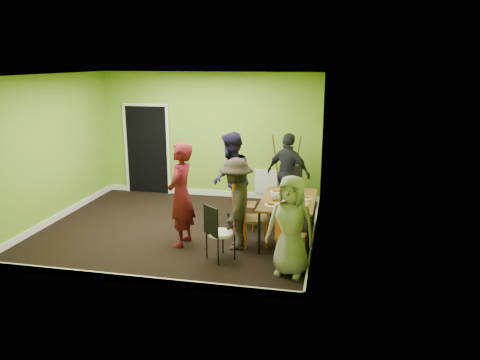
% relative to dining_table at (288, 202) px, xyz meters
% --- Properties ---
extents(ground, '(5.00, 5.00, 0.00)m').
position_rel_dining_table_xyz_m(ground, '(-2.05, 0.17, -0.70)').
color(ground, black).
rests_on(ground, ground).
extents(room_walls, '(5.04, 4.54, 2.82)m').
position_rel_dining_table_xyz_m(room_walls, '(-2.07, 0.21, 0.29)').
color(room_walls, '#75A72B').
rests_on(room_walls, ground).
extents(dining_table, '(0.90, 1.50, 0.75)m').
position_rel_dining_table_xyz_m(dining_table, '(0.00, 0.00, 0.00)').
color(dining_table, black).
rests_on(dining_table, ground).
extents(chair_left_far, '(0.43, 0.43, 0.98)m').
position_rel_dining_table_xyz_m(chair_left_far, '(-0.93, 0.43, -0.15)').
color(chair_left_far, '#D66214').
rests_on(chair_left_far, ground).
extents(chair_left_near, '(0.50, 0.50, 0.99)m').
position_rel_dining_table_xyz_m(chair_left_near, '(-0.60, -0.33, -0.14)').
color(chair_left_near, '#D66214').
rests_on(chair_left_near, ground).
extents(chair_back_end, '(0.46, 0.53, 1.01)m').
position_rel_dining_table_xyz_m(chair_back_end, '(-0.10, 1.40, 0.02)').
color(chair_back_end, '#D66214').
rests_on(chair_back_end, ground).
extents(chair_front_end, '(0.47, 0.47, 0.94)m').
position_rel_dining_table_xyz_m(chair_front_end, '(0.12, -1.01, -0.17)').
color(chair_front_end, '#D66214').
rests_on(chair_front_end, ground).
extents(chair_bentwood, '(0.49, 0.49, 0.90)m').
position_rel_dining_table_xyz_m(chair_bentwood, '(-0.99, -1.05, -0.20)').
color(chair_bentwood, black).
rests_on(chair_bentwood, ground).
extents(easel, '(0.62, 0.58, 1.55)m').
position_rel_dining_table_xyz_m(easel, '(-0.27, 1.99, 0.07)').
color(easel, brown).
rests_on(easel, ground).
extents(plate_near_left, '(0.22, 0.22, 0.01)m').
position_rel_dining_table_xyz_m(plate_near_left, '(-0.26, 0.37, 0.06)').
color(plate_near_left, white).
rests_on(plate_near_left, dining_table).
extents(plate_near_right, '(0.24, 0.24, 0.01)m').
position_rel_dining_table_xyz_m(plate_near_right, '(-0.23, -0.42, 0.06)').
color(plate_near_right, white).
rests_on(plate_near_right, dining_table).
extents(plate_far_back, '(0.23, 0.23, 0.01)m').
position_rel_dining_table_xyz_m(plate_far_back, '(0.07, 0.60, 0.06)').
color(plate_far_back, white).
rests_on(plate_far_back, dining_table).
extents(plate_far_front, '(0.22, 0.22, 0.01)m').
position_rel_dining_table_xyz_m(plate_far_front, '(0.05, -0.63, 0.06)').
color(plate_far_front, white).
rests_on(plate_far_front, dining_table).
extents(plate_wall_back, '(0.23, 0.23, 0.01)m').
position_rel_dining_table_xyz_m(plate_wall_back, '(0.29, 0.09, 0.06)').
color(plate_wall_back, white).
rests_on(plate_wall_back, dining_table).
extents(plate_wall_front, '(0.25, 0.25, 0.01)m').
position_rel_dining_table_xyz_m(plate_wall_front, '(0.24, -0.26, 0.06)').
color(plate_wall_front, white).
rests_on(plate_wall_front, dining_table).
extents(thermos, '(0.07, 0.07, 0.20)m').
position_rel_dining_table_xyz_m(thermos, '(-0.08, 0.06, 0.15)').
color(thermos, white).
rests_on(thermos, dining_table).
extents(blue_bottle, '(0.07, 0.07, 0.20)m').
position_rel_dining_table_xyz_m(blue_bottle, '(0.26, -0.27, 0.15)').
color(blue_bottle, '#173BAE').
rests_on(blue_bottle, dining_table).
extents(orange_bottle, '(0.04, 0.04, 0.08)m').
position_rel_dining_table_xyz_m(orange_bottle, '(-0.07, 0.15, 0.10)').
color(orange_bottle, '#D66214').
rests_on(orange_bottle, dining_table).
extents(glass_mid, '(0.07, 0.07, 0.09)m').
position_rel_dining_table_xyz_m(glass_mid, '(-0.15, 0.22, 0.10)').
color(glass_mid, black).
rests_on(glass_mid, dining_table).
extents(glass_back, '(0.07, 0.07, 0.11)m').
position_rel_dining_table_xyz_m(glass_back, '(0.08, 0.49, 0.11)').
color(glass_back, black).
rests_on(glass_back, dining_table).
extents(glass_front, '(0.07, 0.07, 0.09)m').
position_rel_dining_table_xyz_m(glass_front, '(0.11, -0.43, 0.10)').
color(glass_front, black).
rests_on(glass_front, dining_table).
extents(cup_a, '(0.13, 0.13, 0.10)m').
position_rel_dining_table_xyz_m(cup_a, '(-0.22, -0.11, 0.11)').
color(cup_a, white).
rests_on(cup_a, dining_table).
extents(cup_b, '(0.09, 0.09, 0.08)m').
position_rel_dining_table_xyz_m(cup_b, '(0.12, 0.07, 0.10)').
color(cup_b, white).
rests_on(cup_b, dining_table).
extents(person_standing, '(0.46, 0.66, 1.76)m').
position_rel_dining_table_xyz_m(person_standing, '(-1.73, -0.55, 0.18)').
color(person_standing, '#5B0F18').
rests_on(person_standing, ground).
extents(person_left_far, '(0.83, 0.98, 1.76)m').
position_rel_dining_table_xyz_m(person_left_far, '(-1.15, 0.62, 0.19)').
color(person_left_far, black).
rests_on(person_left_far, ground).
extents(person_left_near, '(0.60, 1.00, 1.52)m').
position_rel_dining_table_xyz_m(person_left_near, '(-0.81, -0.49, 0.07)').
color(person_left_near, black).
rests_on(person_left_near, ground).
extents(person_back_end, '(1.05, 0.76, 1.65)m').
position_rel_dining_table_xyz_m(person_back_end, '(-0.16, 1.50, 0.13)').
color(person_back_end, black).
rests_on(person_back_end, ground).
extents(person_front_end, '(0.81, 0.61, 1.48)m').
position_rel_dining_table_xyz_m(person_front_end, '(0.17, -1.29, 0.05)').
color(person_front_end, gray).
rests_on(person_front_end, ground).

